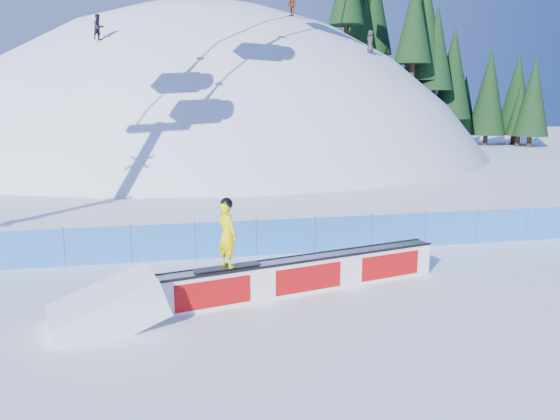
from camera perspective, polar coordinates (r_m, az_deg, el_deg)
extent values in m
plane|color=white|center=(14.21, 4.47, -9.55)|extent=(160.00, 160.00, 0.00)
sphere|color=white|center=(59.53, -7.12, -11.44)|extent=(64.00, 64.00, 64.00)
cylinder|color=#342014|center=(59.36, 7.58, 16.80)|extent=(0.50, 0.50, 1.40)
cylinder|color=#342014|center=(55.62, 9.35, 16.79)|extent=(0.50, 0.50, 1.40)
cylinder|color=#342014|center=(59.46, 10.65, 14.92)|extent=(0.50, 0.50, 1.40)
cone|color=black|center=(60.04, 10.85, 19.97)|extent=(4.14, 4.14, 9.42)
cylinder|color=#342014|center=(57.24, 12.36, 14.36)|extent=(0.50, 0.50, 1.40)
cone|color=black|center=(57.79, 12.61, 19.74)|extent=(4.25, 4.25, 9.66)
cylinder|color=#342014|center=(59.76, 12.62, 13.34)|extent=(0.50, 0.50, 1.40)
cone|color=black|center=(60.20, 12.85, 18.44)|extent=(4.18, 4.18, 9.51)
cylinder|color=#342014|center=(55.73, 16.39, 11.11)|extent=(0.50, 0.50, 1.40)
cone|color=black|center=(55.91, 16.66, 15.65)|extent=(3.37, 3.37, 7.66)
cylinder|color=#342014|center=(57.31, 17.36, 9.53)|extent=(0.50, 0.50, 1.40)
cone|color=black|center=(57.42, 17.68, 14.74)|extent=(4.07, 4.07, 9.25)
cylinder|color=#342014|center=(64.80, 16.58, 7.03)|extent=(0.50, 0.50, 1.40)
cone|color=black|center=(64.65, 16.86, 11.73)|extent=(4.15, 4.15, 9.42)
cylinder|color=#342014|center=(62.22, 18.35, 6.76)|extent=(0.50, 0.50, 1.40)
cone|color=black|center=(62.06, 18.58, 10.32)|extent=(2.88, 2.88, 6.54)
cylinder|color=#342014|center=(65.58, 20.33, 6.84)|extent=(0.50, 0.50, 1.40)
cone|color=black|center=(65.43, 20.56, 10.20)|extent=(2.86, 2.86, 6.51)
cylinder|color=#342014|center=(67.48, 20.66, 6.93)|extent=(0.50, 0.50, 1.40)
cone|color=black|center=(67.33, 20.88, 10.03)|extent=(2.69, 2.69, 6.11)
cylinder|color=#342014|center=(67.32, 21.71, 6.85)|extent=(0.50, 0.50, 1.40)
cone|color=black|center=(67.17, 21.97, 10.22)|extent=(2.96, 2.96, 6.74)
cylinder|color=#342014|center=(67.61, 24.40, 6.66)|extent=(0.50, 0.50, 1.40)
cone|color=black|center=(67.46, 24.66, 9.72)|extent=(2.66, 2.66, 6.04)
cylinder|color=#342014|center=(66.04, 25.95, 6.43)|extent=(0.50, 0.50, 1.40)
cone|color=black|center=(65.88, 26.30, 10.32)|extent=(3.42, 3.42, 7.78)
cube|color=blue|center=(18.20, 0.63, -2.81)|extent=(22.00, 0.03, 1.20)
cylinder|color=#3E4D70|center=(18.11, -21.63, -3.54)|extent=(0.05, 0.05, 1.30)
cylinder|color=#3E4D70|center=(17.85, -15.29, -3.34)|extent=(0.05, 0.05, 1.30)
cylinder|color=#3E4D70|center=(17.82, -8.86, -3.09)|extent=(0.05, 0.05, 1.30)
cylinder|color=#3E4D70|center=(18.01, -2.49, -2.81)|extent=(0.05, 0.05, 1.30)
cylinder|color=#3E4D70|center=(18.41, 3.68, -2.50)|extent=(0.05, 0.05, 1.30)
cylinder|color=#3E4D70|center=(19.02, 9.51, -2.18)|extent=(0.05, 0.05, 1.30)
cylinder|color=#3E4D70|center=(19.81, 14.93, -1.87)|extent=(0.05, 0.05, 1.30)
cylinder|color=#3E4D70|center=(20.77, 19.89, -1.56)|extent=(0.05, 0.05, 1.30)
cylinder|color=#3E4D70|center=(21.86, 24.38, -1.28)|extent=(0.05, 0.05, 1.30)
cube|color=white|center=(14.72, 2.53, -6.88)|extent=(8.00, 2.48, 0.91)
cube|color=#9699A3|center=(14.58, 2.54, -5.10)|extent=(7.93, 2.49, 0.04)
cube|color=black|center=(14.35, 3.05, -5.33)|extent=(7.89, 2.02, 0.06)
cube|color=black|center=(14.80, 2.05, -4.79)|extent=(7.89, 2.02, 0.06)
cube|color=red|center=(14.50, 3.02, -7.17)|extent=(7.49, 1.91, 0.69)
cube|color=red|center=(14.94, 2.05, -6.59)|extent=(7.49, 1.91, 0.69)
cube|color=black|center=(13.71, -5.49, -5.96)|extent=(1.73, 0.71, 0.03)
imported|color=#FFE000|center=(13.49, -5.56, -2.56)|extent=(0.65, 0.72, 1.65)
sphere|color=black|center=(13.32, -5.62, 0.65)|extent=(0.31, 0.31, 0.31)
imported|color=black|center=(40.03, -18.43, 17.69)|extent=(1.01, 1.01, 1.65)
imported|color=#9D3A16|center=(45.69, 1.24, 20.61)|extent=(0.81, 1.04, 1.65)
imported|color=#2B2B2B|center=(44.68, 9.43, 17.00)|extent=(0.58, 0.84, 1.65)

